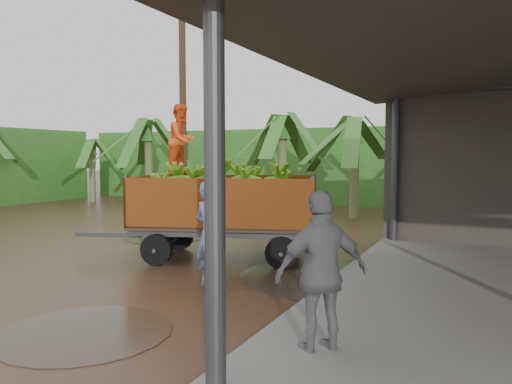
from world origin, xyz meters
TOP-DOWN VIEW (x-y plane):
  - ground at (0.00, 0.00)m, footprint 100.00×100.00m
  - hedge_north at (-2.00, 16.00)m, footprint 22.00×3.00m
  - banana_trailer at (2.21, 2.00)m, footprint 5.62×3.06m
  - man_blue at (3.17, -0.21)m, footprint 0.78×0.62m
  - man_grey at (5.89, -2.29)m, footprint 1.15×1.13m
  - utility_pole at (-2.22, 7.05)m, footprint 1.20×0.24m
  - banana_plants at (-4.88, 7.18)m, footprint 24.88×20.40m

SIDE VIEW (x-z plane):
  - ground at x=0.00m, z-range 0.00..0.00m
  - man_blue at x=3.17m, z-range 0.00..1.89m
  - man_grey at x=5.89m, z-range 0.00..1.94m
  - banana_trailer at x=2.21m, z-range -0.51..3.00m
  - hedge_north at x=-2.00m, z-range 0.00..3.60m
  - banana_plants at x=-4.88m, z-range -0.22..3.96m
  - utility_pole at x=-2.22m, z-range 0.06..8.07m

